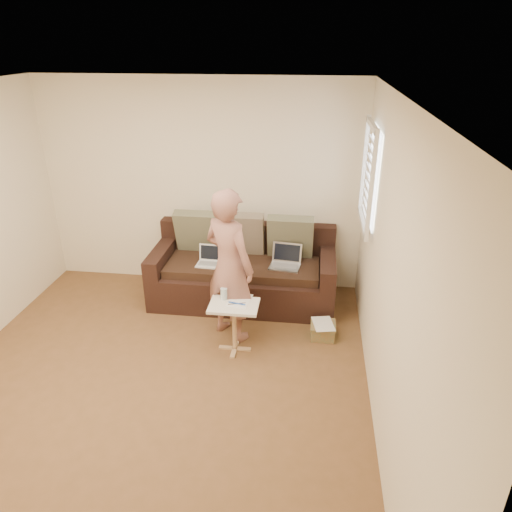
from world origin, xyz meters
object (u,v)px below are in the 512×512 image
person (229,266)px  drinking_glass (224,294)px  laptop_white (209,265)px  side_table (234,327)px  sofa (243,269)px  laptop_silver (285,267)px  striped_box (323,330)px

person → drinking_glass: size_ratio=13.90×
laptop_white → side_table: laptop_white is taller
person → drinking_glass: bearing=114.5°
side_table → drinking_glass: 0.37m
sofa → side_table: bearing=-86.5°
laptop_silver → person: bearing=-121.1°
laptop_silver → person: size_ratio=0.21×
laptop_silver → drinking_glass: (-0.56, -0.86, 0.08)m
sofa → laptop_silver: (0.51, -0.09, 0.10)m
laptop_white → drinking_glass: 0.87m
sofa → person: person is taller
laptop_silver → striped_box: (0.47, -0.61, -0.44)m
side_table → person: bearing=107.8°
side_table → laptop_white: bearing=116.5°
sofa → striped_box: 1.25m
laptop_white → person: bearing=-56.9°
laptop_silver → laptop_white: bearing=-169.0°
laptop_silver → laptop_white: 0.89m
side_table → striped_box: bearing=20.4°
laptop_white → sofa: bearing=23.7°
laptop_silver → side_table: size_ratio=0.64×
sofa → side_table: sofa is taller
sofa → laptop_white: size_ratio=7.37×
drinking_glass → sofa: bearing=86.7°
laptop_silver → striped_box: bearing=-44.9°
laptop_white → striped_box: bearing=-19.3°
laptop_white → person: (0.36, -0.62, 0.31)m
sofa → laptop_silver: size_ratio=6.27×
person → striped_box: (1.01, 0.06, -0.75)m
laptop_white → striped_box: laptop_white is taller
laptop_white → striped_box: size_ratio=1.11×
striped_box → person: bearing=-176.8°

